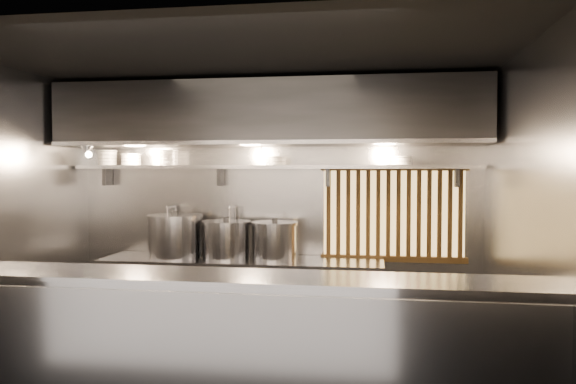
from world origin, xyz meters
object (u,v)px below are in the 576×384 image
(heat_lamp, at_px, (87,149))
(pendant_bulb, at_px, (261,159))
(stock_pot_left, at_px, (175,236))
(stock_pot_right, at_px, (275,240))
(stock_pot_mid, at_px, (226,239))

(heat_lamp, bearing_deg, pendant_bulb, 11.00)
(stock_pot_left, bearing_deg, heat_lamp, -161.77)
(pendant_bulb, height_order, stock_pot_right, pendant_bulb)
(heat_lamp, height_order, stock_pot_mid, heat_lamp)
(stock_pot_right, bearing_deg, pendant_bulb, 162.28)
(stock_pot_mid, xyz_separation_m, stock_pot_right, (0.52, 0.01, -0.00))
(stock_pot_left, distance_m, stock_pot_mid, 0.58)
(stock_pot_left, relative_size, stock_pot_mid, 1.15)
(pendant_bulb, bearing_deg, stock_pot_mid, -170.62)
(stock_pot_left, bearing_deg, stock_pot_right, 0.94)
(stock_pot_mid, bearing_deg, stock_pot_right, 1.19)
(stock_pot_left, height_order, stock_pot_right, stock_pot_left)
(heat_lamp, distance_m, stock_pot_mid, 1.75)
(pendant_bulb, height_order, stock_pot_left, pendant_bulb)
(stock_pot_mid, height_order, stock_pot_right, stock_pot_mid)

